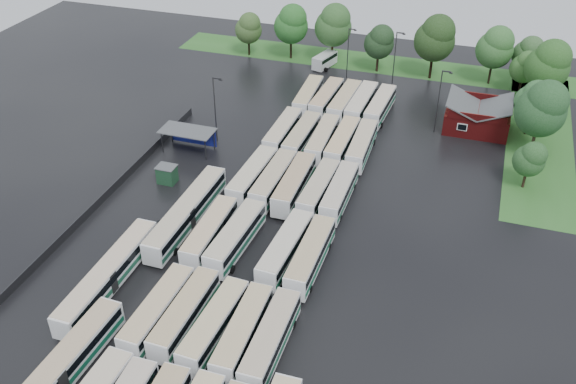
% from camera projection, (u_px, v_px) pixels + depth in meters
% --- Properties ---
extents(ground, '(160.00, 160.00, 0.00)m').
position_uv_depth(ground, '(241.00, 259.00, 76.96)').
color(ground, black).
rests_on(ground, ground).
extents(brick_building, '(10.07, 8.60, 5.39)m').
position_uv_depth(brick_building, '(477.00, 119.00, 103.40)').
color(brick_building, maroon).
rests_on(brick_building, ground).
extents(wash_shed, '(8.20, 4.20, 3.58)m').
position_uv_depth(wash_shed, '(189.00, 132.00, 97.17)').
color(wash_shed, '#2D2D30').
rests_on(wash_shed, ground).
extents(utility_hut, '(2.70, 2.20, 2.62)m').
position_uv_depth(utility_hut, '(167.00, 174.00, 90.40)').
color(utility_hut, '#183F24').
rests_on(utility_hut, ground).
extents(grass_strip_north, '(80.00, 10.00, 0.01)m').
position_uv_depth(grass_strip_north, '(371.00, 63.00, 127.57)').
color(grass_strip_north, '#306A26').
rests_on(grass_strip_north, ground).
extents(grass_strip_east, '(10.00, 50.00, 0.01)m').
position_uv_depth(grass_strip_east, '(540.00, 138.00, 101.85)').
color(grass_strip_east, '#306A26').
rests_on(grass_strip_east, ground).
extents(west_fence, '(0.10, 50.00, 1.20)m').
position_uv_depth(west_fence, '(113.00, 188.00, 88.74)').
color(west_fence, '#2D2D30').
rests_on(west_fence, ground).
extents(bus_r1c0, '(2.87, 12.15, 3.37)m').
position_uv_depth(bus_r1c0, '(158.00, 310.00, 67.12)').
color(bus_r1c0, white).
rests_on(bus_r1c0, ground).
extents(bus_r1c1, '(2.79, 12.01, 3.33)m').
position_uv_depth(bus_r1c1, '(185.00, 314.00, 66.76)').
color(bus_r1c1, white).
rests_on(bus_r1c1, ground).
extents(bus_r1c2, '(3.10, 12.03, 3.32)m').
position_uv_depth(bus_r1c2, '(214.00, 325.00, 65.44)').
color(bus_r1c2, white).
rests_on(bus_r1c2, ground).
extents(bus_r1c3, '(2.79, 12.02, 3.33)m').
position_uv_depth(bus_r1c3, '(243.00, 332.00, 64.59)').
color(bus_r1c3, white).
rests_on(bus_r1c3, ground).
extents(bus_r1c4, '(2.69, 12.21, 3.39)m').
position_uv_depth(bus_r1c4, '(271.00, 339.00, 63.72)').
color(bus_r1c4, white).
rests_on(bus_r1c4, ground).
extents(bus_r2c0, '(2.75, 12.21, 3.39)m').
position_uv_depth(bus_r2c0, '(210.00, 232.00, 78.31)').
color(bus_r2c0, white).
rests_on(bus_r2c0, ground).
extents(bus_r2c1, '(3.25, 12.68, 3.50)m').
position_uv_depth(bus_r2c1, '(236.00, 237.00, 77.40)').
color(bus_r2c1, white).
rests_on(bus_r2c1, ground).
extents(bus_r2c3, '(3.23, 12.60, 3.48)m').
position_uv_depth(bus_r2c3, '(285.00, 249.00, 75.58)').
color(bus_r2c3, white).
rests_on(bus_r2c3, ground).
extents(bus_r2c4, '(2.72, 12.51, 3.48)m').
position_uv_depth(bus_r2c4, '(310.00, 256.00, 74.48)').
color(bus_r2c4, white).
rests_on(bus_r2c4, ground).
extents(bus_r3c0, '(3.08, 12.53, 3.46)m').
position_uv_depth(bus_r3c0, '(252.00, 176.00, 88.92)').
color(bus_r3c0, white).
rests_on(bus_r3c0, ground).
extents(bus_r3c1, '(2.84, 12.44, 3.45)m').
position_uv_depth(bus_r3c1, '(273.00, 180.00, 88.12)').
color(bus_r3c1, white).
rests_on(bus_r3c1, ground).
extents(bus_r3c2, '(2.85, 12.65, 3.51)m').
position_uv_depth(bus_r3c2, '(294.00, 184.00, 87.14)').
color(bus_r3c2, white).
rests_on(bus_r3c2, ground).
extents(bus_r3c3, '(2.88, 12.07, 3.34)m').
position_uv_depth(bus_r3c3, '(319.00, 189.00, 86.32)').
color(bus_r3c3, white).
rests_on(bus_r3c3, ground).
extents(bus_r3c4, '(2.57, 11.99, 3.34)m').
position_uv_depth(bus_r3c4, '(339.00, 192.00, 85.68)').
color(bus_r3c4, white).
rests_on(bus_r3c4, ground).
extents(bus_r4c0, '(2.63, 12.09, 3.36)m').
position_uv_depth(bus_r4c0, '(283.00, 132.00, 99.72)').
color(bus_r4c0, white).
rests_on(bus_r4c0, ground).
extents(bus_r4c1, '(2.77, 12.03, 3.34)m').
position_uv_depth(bus_r4c1, '(302.00, 136.00, 98.55)').
color(bus_r4c1, white).
rests_on(bus_r4c1, ground).
extents(bus_r4c2, '(2.85, 12.14, 3.36)m').
position_uv_depth(bus_r4c2, '(322.00, 140.00, 97.66)').
color(bus_r4c2, white).
rests_on(bus_r4c2, ground).
extents(bus_r4c3, '(2.71, 12.21, 3.39)m').
position_uv_depth(bus_r4c3, '(342.00, 142.00, 97.00)').
color(bus_r4c3, white).
rests_on(bus_r4c3, ground).
extents(bus_r4c4, '(2.90, 12.26, 3.39)m').
position_uv_depth(bus_r4c4, '(362.00, 145.00, 96.12)').
color(bus_r4c4, white).
rests_on(bus_r4c4, ground).
extents(bus_r5c0, '(3.08, 12.18, 3.36)m').
position_uv_depth(bus_r5c0, '(308.00, 96.00, 110.37)').
color(bus_r5c0, white).
rests_on(bus_r5c0, ground).
extents(bus_r5c1, '(3.05, 12.20, 3.37)m').
position_uv_depth(bus_r5c1, '(326.00, 98.00, 109.64)').
color(bus_r5c1, white).
rests_on(bus_r5c1, ground).
extents(bus_r5c2, '(3.12, 12.52, 3.46)m').
position_uv_depth(bus_r5c2, '(345.00, 102.00, 108.50)').
color(bus_r5c2, white).
rests_on(bus_r5c2, ground).
extents(bus_r5c3, '(3.10, 12.63, 3.49)m').
position_uv_depth(bus_r5c3, '(361.00, 103.00, 107.86)').
color(bus_r5c3, white).
rests_on(bus_r5c3, ground).
extents(bus_r5c4, '(3.15, 12.32, 3.40)m').
position_uv_depth(bus_r5c4, '(380.00, 106.00, 107.08)').
color(bus_r5c4, white).
rests_on(bus_r5c4, ground).
extents(artic_bus_west_a, '(3.33, 18.18, 3.36)m').
position_uv_depth(artic_bus_west_a, '(59.00, 373.00, 60.23)').
color(artic_bus_west_a, white).
rests_on(artic_bus_west_a, ground).
extents(artic_bus_west_b, '(2.85, 18.72, 3.47)m').
position_uv_depth(artic_bus_west_b, '(187.00, 213.00, 81.61)').
color(artic_bus_west_b, white).
rests_on(artic_bus_west_b, ground).
extents(artic_bus_west_c, '(2.67, 18.10, 3.36)m').
position_uv_depth(artic_bus_west_c, '(109.00, 275.00, 71.73)').
color(artic_bus_west_c, white).
rests_on(artic_bus_west_c, ground).
extents(minibus, '(3.78, 6.41, 2.64)m').
position_uv_depth(minibus, '(325.00, 60.00, 124.87)').
color(minibus, silver).
rests_on(minibus, ground).
extents(tree_north_0, '(5.39, 5.39, 8.92)m').
position_uv_depth(tree_north_0, '(249.00, 28.00, 127.67)').
color(tree_north_0, black).
rests_on(tree_north_0, ground).
extents(tree_north_1, '(6.74, 6.74, 11.17)m').
position_uv_depth(tree_north_1, '(292.00, 24.00, 125.42)').
color(tree_north_1, black).
rests_on(tree_north_1, ground).
extents(tree_north_2, '(7.21, 7.21, 11.94)m').
position_uv_depth(tree_north_2, '(334.00, 25.00, 123.43)').
color(tree_north_2, '#3C2613').
rests_on(tree_north_2, ground).
extents(tree_north_3, '(5.68, 5.68, 9.40)m').
position_uv_depth(tree_north_3, '(380.00, 41.00, 120.51)').
color(tree_north_3, black).
rests_on(tree_north_3, ground).
extents(tree_north_4, '(7.50, 7.50, 12.43)m').
position_uv_depth(tree_north_4, '(436.00, 38.00, 116.73)').
color(tree_north_4, black).
rests_on(tree_north_4, ground).
extents(tree_north_5, '(6.73, 6.73, 11.14)m').
position_uv_depth(tree_north_5, '(496.00, 47.00, 115.17)').
color(tree_north_5, black).
rests_on(tree_north_5, ground).
extents(tree_north_6, '(5.52, 5.52, 9.15)m').
position_uv_depth(tree_north_6, '(529.00, 53.00, 116.15)').
color(tree_north_6, black).
rests_on(tree_north_6, ground).
extents(tree_east_0, '(4.43, 4.42, 7.32)m').
position_uv_depth(tree_east_0, '(531.00, 159.00, 87.34)').
color(tree_east_0, '#332217').
rests_on(tree_east_0, ground).
extents(tree_east_1, '(7.45, 7.45, 12.33)m').
position_uv_depth(tree_east_1, '(543.00, 108.00, 92.96)').
color(tree_east_1, '#3C2E20').
rests_on(tree_east_1, ground).
extents(tree_east_2, '(5.66, 5.66, 9.38)m').
position_uv_depth(tree_east_2, '(534.00, 100.00, 99.55)').
color(tree_east_2, black).
rests_on(tree_east_2, ground).
extents(tree_east_3, '(7.44, 7.44, 12.32)m').
position_uv_depth(tree_east_3, '(549.00, 64.00, 106.55)').
color(tree_east_3, black).
rests_on(tree_east_3, ground).
extents(tree_east_4, '(5.01, 5.00, 8.27)m').
position_uv_depth(tree_east_4, '(525.00, 67.00, 112.38)').
color(tree_east_4, black).
rests_on(tree_east_4, ground).
extents(lamp_post_ne, '(1.64, 0.32, 10.64)m').
position_uv_depth(lamp_post_ne, '(440.00, 97.00, 100.06)').
color(lamp_post_ne, '#2D2D30').
rests_on(lamp_post_ne, ground).
extents(lamp_post_nw, '(1.66, 0.32, 10.77)m').
position_uv_depth(lamp_post_nw, '(216.00, 105.00, 97.68)').
color(lamp_post_nw, '#2D2D30').
rests_on(lamp_post_nw, ground).
extents(lamp_post_back_w, '(1.48, 0.29, 9.63)m').
position_uv_depth(lamp_post_back_w, '(349.00, 50.00, 118.26)').
color(lamp_post_back_w, '#2D2D30').
rests_on(lamp_post_back_w, ground).
extents(lamp_post_back_e, '(1.60, 0.31, 10.42)m').
position_uv_depth(lamp_post_back_e, '(395.00, 56.00, 114.63)').
color(lamp_post_back_e, '#2D2D30').
rests_on(lamp_post_back_e, ground).
extents(puddle_0, '(5.54, 5.54, 0.01)m').
position_uv_depth(puddle_0, '(180.00, 370.00, 62.88)').
color(puddle_0, black).
rests_on(puddle_0, ground).
extents(puddle_2, '(6.15, 6.15, 0.01)m').
position_uv_depth(puddle_2, '(167.00, 233.00, 81.28)').
color(puddle_2, black).
rests_on(puddle_2, ground).
extents(puddle_3, '(4.63, 4.63, 0.01)m').
position_uv_depth(puddle_3, '(276.00, 282.00, 73.54)').
color(puddle_3, black).
rests_on(puddle_3, ground).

